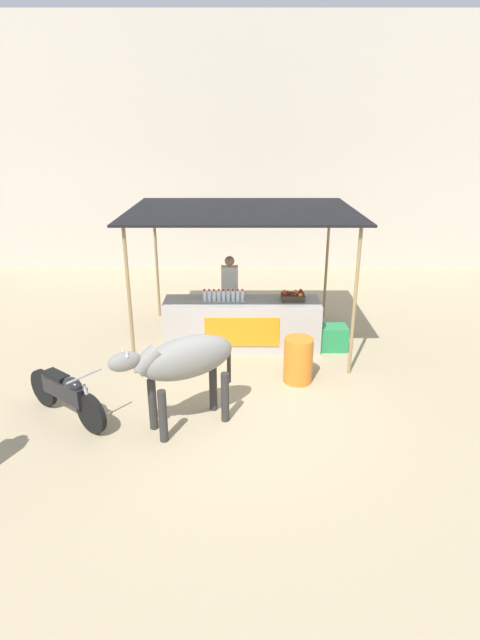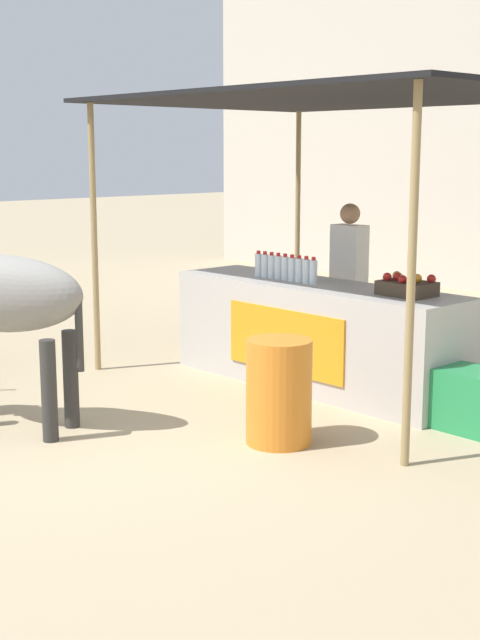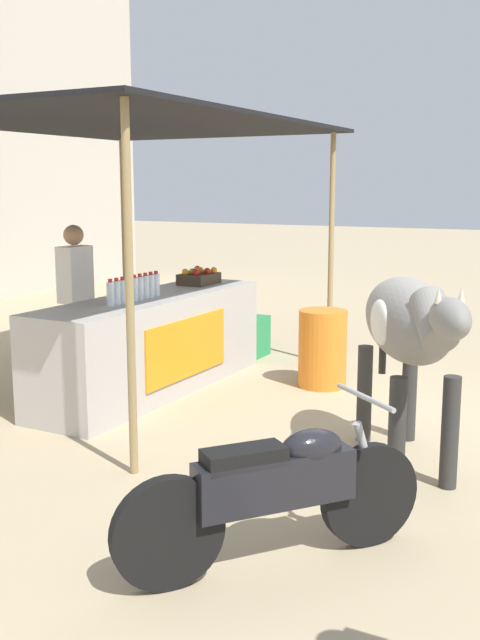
% 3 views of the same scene
% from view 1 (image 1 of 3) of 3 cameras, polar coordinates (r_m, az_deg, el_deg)
% --- Properties ---
extents(ground_plane, '(60.00, 60.00, 0.00)m').
position_cam_1_polar(ground_plane, '(7.96, 0.47, -9.57)').
color(ground_plane, tan).
extents(building_wall_far, '(16.00, 0.50, 6.97)m').
position_cam_1_polar(building_wall_far, '(15.33, 0.40, 19.02)').
color(building_wall_far, beige).
rests_on(building_wall_far, ground).
extents(stall_counter, '(3.00, 0.82, 0.96)m').
position_cam_1_polar(stall_counter, '(9.72, 0.44, -0.47)').
color(stall_counter, '#B2ADA8').
rests_on(stall_counter, ground).
extents(stall_awning, '(4.20, 3.20, 2.65)m').
position_cam_1_polar(stall_awning, '(9.46, 0.47, 11.89)').
color(stall_awning, black).
rests_on(stall_awning, ground).
extents(water_bottle_row, '(0.79, 0.07, 0.25)m').
position_cam_1_polar(water_bottle_row, '(9.48, -1.67, 2.77)').
color(water_bottle_row, silver).
rests_on(water_bottle_row, stall_counter).
extents(fruit_crate, '(0.44, 0.32, 0.18)m').
position_cam_1_polar(fruit_crate, '(9.63, 6.28, 2.71)').
color(fruit_crate, '#3F3326').
rests_on(fruit_crate, stall_counter).
extents(vendor_behind_counter, '(0.34, 0.22, 1.65)m').
position_cam_1_polar(vendor_behind_counter, '(10.31, -0.94, 2.99)').
color(vendor_behind_counter, '#383842').
rests_on(vendor_behind_counter, ground).
extents(cooler_box, '(0.60, 0.44, 0.48)m').
position_cam_1_polar(cooler_box, '(9.89, 10.60, -1.98)').
color(cooler_box, '#268C4C').
rests_on(cooler_box, ground).
extents(water_barrel, '(0.49, 0.49, 0.79)m').
position_cam_1_polar(water_barrel, '(8.50, 6.88, -4.58)').
color(water_barrel, orange).
rests_on(water_barrel, ground).
extents(cow, '(1.74, 1.26, 1.44)m').
position_cam_1_polar(cow, '(6.98, -6.30, -4.71)').
color(cow, gray).
rests_on(cow, ground).
extents(motorcycle_parked, '(1.46, 1.18, 0.90)m').
position_cam_1_polar(motorcycle_parked, '(7.82, -19.04, -7.85)').
color(motorcycle_parked, black).
rests_on(motorcycle_parked, ground).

